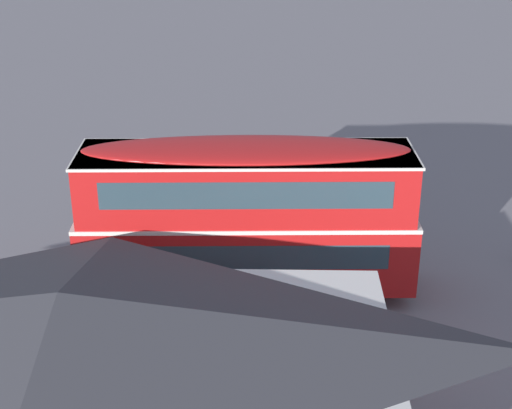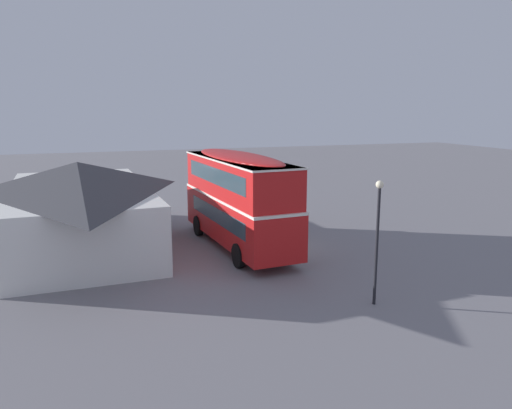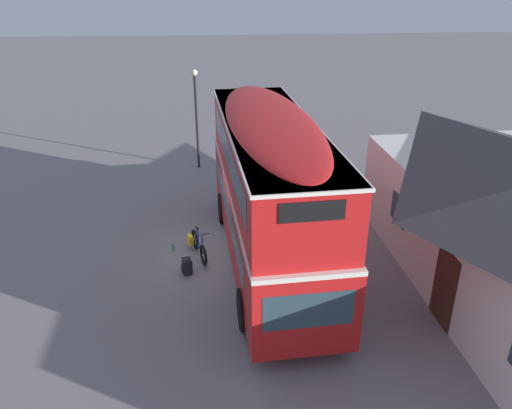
{
  "view_description": "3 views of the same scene",
  "coord_description": "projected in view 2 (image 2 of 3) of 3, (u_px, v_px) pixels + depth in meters",
  "views": [
    {
      "loc": [
        -0.74,
        21.55,
        12.05
      ],
      "look_at": [
        0.52,
        -0.63,
        2.04
      ],
      "focal_mm": 53.48,
      "sensor_mm": 36.0,
      "label": 1
    },
    {
      "loc": [
        -22.4,
        8.59,
        7.0
      ],
      "look_at": [
        0.44,
        0.46,
        2.2
      ],
      "focal_mm": 34.54,
      "sensor_mm": 36.0,
      "label": 2
    },
    {
      "loc": [
        14.43,
        -0.23,
        8.51
      ],
      "look_at": [
        0.72,
        0.91,
        2.06
      ],
      "focal_mm": 35.48,
      "sensor_mm": 36.0,
      "label": 3
    }
  ],
  "objects": [
    {
      "name": "touring_bicycle",
      "position": [
        284.0,
        239.0,
        25.19
      ],
      "size": [
        1.72,
        0.76,
        1.05
      ],
      "color": "black",
      "rests_on": "ground"
    },
    {
      "name": "backpack_on_ground",
      "position": [
        282.0,
        235.0,
        26.28
      ],
      "size": [
        0.38,
        0.37,
        0.55
      ],
      "color": "black",
      "rests_on": "ground"
    },
    {
      "name": "pub_building",
      "position": [
        80.0,
        203.0,
        25.18
      ],
      "size": [
        14.18,
        7.46,
        4.3
      ],
      "color": "silver",
      "rests_on": "ground"
    },
    {
      "name": "water_bottle_green_metal",
      "position": [
        302.0,
        244.0,
        25.2
      ],
      "size": [
        0.07,
        0.07,
        0.24
      ],
      "color": "green",
      "rests_on": "ground"
    },
    {
      "name": "double_decker_bus",
      "position": [
        238.0,
        196.0,
        24.58
      ],
      "size": [
        10.03,
        3.18,
        4.79
      ],
      "color": "black",
      "rests_on": "ground"
    },
    {
      "name": "street_lamp",
      "position": [
        378.0,
        229.0,
        17.27
      ],
      "size": [
        0.28,
        0.28,
        4.52
      ],
      "color": "black",
      "rests_on": "ground"
    },
    {
      "name": "water_bottle_red_squeeze",
      "position": [
        288.0,
        240.0,
        25.91
      ],
      "size": [
        0.07,
        0.07,
        0.25
      ],
      "color": "#D84C33",
      "rests_on": "ground"
    },
    {
      "name": "ground_plane",
      "position": [
        268.0,
        248.0,
        24.89
      ],
      "size": [
        120.0,
        120.0,
        0.0
      ],
      "primitive_type": "plane",
      "color": "slate"
    }
  ]
}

